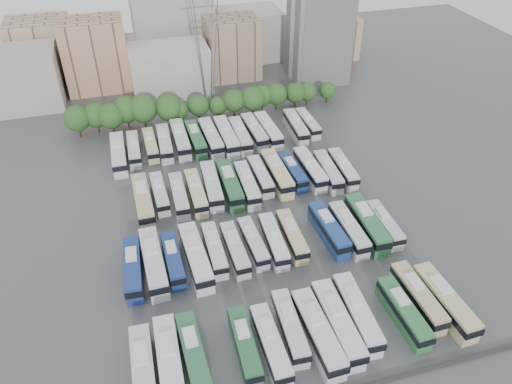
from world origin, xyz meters
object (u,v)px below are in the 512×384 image
object	(u,v)px
bus_r1_s7	(274,241)
bus_r3_s8	(240,135)
bus_r2_s10	(292,171)
bus_r2_s11	(310,169)
bus_r0_s13	(445,301)
bus_r1_s10	(329,229)
bus_r2_s2	(160,193)
bus_r2_s6	(230,184)
bus_r1_s12	(367,223)
bus_r2_s12	(328,171)
bus_r1_s11	(349,229)
bus_r1_s5	(235,249)
bus_r0_s2	(193,354)
bus_r3_s5	(196,139)
bus_r0_s8	(337,323)
bus_r3_s1	(134,149)
bus_r3_s4	(180,139)
bus_r2_s1	(143,201)
bus_r3_s9	(254,131)
bus_r0_s6	(290,327)
bus_r3_s3	(165,143)
bus_r1_s0	(133,269)
bus_r0_s7	(318,333)
bus_r1_s4	(214,249)
bus_r1_s8	(292,236)
bus_r2_s8	(260,176)
bus_r0_s1	(170,364)
bus_r2_s13	(343,168)
bus_r0_s4	(245,345)
bus_r3_s2	(151,145)
bus_r3_s6	(211,138)
bus_r1_s1	(154,262)
bus_r2_s5	(212,185)
apartment_tower	(319,31)
bus_r2_s4	(196,192)
bus_r3_s0	(119,154)
bus_r0_s5	(271,344)
bus_r1_s2	(173,260)
bus_r2_s7	(247,184)
bus_r0_s12	(418,297)
bus_r0_s0	(144,372)
bus_r3_s13	(308,123)
bus_r1_s6	(253,243)
bus_r2_s3	(179,195)
bus_r3_s7	(226,136)
bus_r1_s13	(384,224)

from	to	relation	value
bus_r1_s7	bus_r3_s8	bearing A→B (deg)	87.04
bus_r2_s10	bus_r2_s11	world-z (taller)	bus_r2_s11
bus_r0_s13	bus_r1_s10	distance (m)	21.84
bus_r2_s2	bus_r2_s6	bearing A→B (deg)	-7.06
bus_r1_s12	bus_r2_s12	bearing A→B (deg)	92.13
bus_r1_s11	bus_r1_s5	bearing A→B (deg)	178.37
bus_r0_s2	bus_r3_s5	xyz separation A→B (m)	(10.06, 54.29, 0.05)
bus_r1_s5	bus_r0_s8	bearing A→B (deg)	-62.91
bus_r1_s10	bus_r3_s1	distance (m)	46.41
bus_r3_s4	bus_r2_s1	bearing A→B (deg)	-116.14
bus_r2_s12	bus_r3_s9	size ratio (longest dim) A/B	0.95
bus_r0_s6	bus_r3_s3	distance (m)	54.55
bus_r1_s0	bus_r2_s2	bearing A→B (deg)	73.89
bus_r0_s7	bus_r2_s6	distance (m)	36.96
bus_r1_s4	bus_r1_s11	distance (m)	23.06
bus_r1_s8	bus_r3_s4	xyz separation A→B (m)	(-13.20, 36.31, 0.29)
bus_r2_s8	bus_r0_s1	bearing A→B (deg)	-121.57
bus_r2_s1	bus_r2_s13	xyz separation A→B (m)	(39.62, 0.22, -0.30)
bus_r0_s4	bus_r3_s2	xyz separation A→B (m)	(-6.50, 55.02, -0.04)
bus_r1_s4	bus_r3_s6	world-z (taller)	bus_r3_s6
bus_r1_s1	bus_r3_s2	world-z (taller)	bus_r1_s1
bus_r1_s1	bus_r2_s5	xyz separation A→B (m)	(12.97, 17.92, -0.14)
bus_r1_s4	bus_r3_s3	xyz separation A→B (m)	(-3.43, 35.51, 0.16)
apartment_tower	bus_r0_s13	distance (m)	84.51
bus_r2_s4	bus_r3_s0	xyz separation A→B (m)	(-13.17, 17.43, 0.19)
bus_r0_s5	bus_r1_s12	distance (m)	29.96
bus_r1_s1	bus_r1_s2	xyz separation A→B (m)	(3.05, 0.19, -0.41)
bus_r0_s4	bus_r3_s6	size ratio (longest dim) A/B	0.85
apartment_tower	bus_r2_s7	size ratio (longest dim) A/B	2.10
bus_r0_s12	bus_r2_s5	distance (m)	42.33
bus_r0_s1	bus_r1_s1	xyz separation A→B (m)	(0.08, 18.89, 0.03)
bus_r0_s0	bus_r3_s13	xyz separation A→B (m)	(42.77, 55.61, -0.27)
bus_r0_s4	bus_r1_s8	distance (m)	23.08
apartment_tower	bus_r0_s6	bearing A→B (deg)	-113.64
bus_r0_s13	bus_r1_s2	world-z (taller)	bus_r0_s13
apartment_tower	bus_r1_s11	xyz separation A→B (m)	(-19.18, -64.28, -11.12)
bus_r0_s1	bus_r2_s1	size ratio (longest dim) A/B	1.00
bus_r1_s6	bus_r2_s3	world-z (taller)	bus_r2_s3
bus_r2_s3	bus_r3_s5	bearing A→B (deg)	71.86
bus_r0_s12	bus_r1_s2	xyz separation A→B (m)	(-33.27, 17.58, -0.18)
bus_r1_s7	bus_r3_s7	bearing A→B (deg)	92.17
bus_r0_s2	bus_r2_s10	xyz separation A→B (m)	(26.41, 36.81, -0.16)
apartment_tower	bus_r2_s11	world-z (taller)	apartment_tower
bus_r0_s7	bus_r1_s2	xyz separation A→B (m)	(-16.80, 19.72, -0.39)
bus_r0_s8	bus_r3_s5	xyz separation A→B (m)	(-9.88, 54.91, -0.19)
bus_r2_s1	bus_r2_s3	world-z (taller)	bus_r2_s1
bus_r0_s4	bus_r2_s7	distance (m)	36.38
bus_r0_s8	bus_r3_s7	distance (m)	53.92
bus_r2_s8	bus_r3_s3	distance (m)	23.97
bus_r0_s0	bus_r1_s13	xyz separation A→B (m)	(42.86, 18.15, -0.30)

